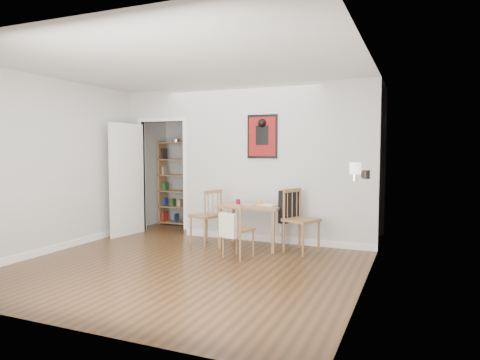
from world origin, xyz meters
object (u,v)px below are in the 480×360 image
at_px(fireplace, 363,222).
at_px(ceramic_jar_a, 366,175).
at_px(chair_left, 206,216).
at_px(dining_table, 252,210).
at_px(bookshelf, 176,183).
at_px(orange_fruit, 260,202).
at_px(notebook, 268,205).
at_px(chair_front, 238,230).
at_px(mantel_lamp, 355,169).
at_px(ceramic_jar_b, 364,174).
at_px(chair_right, 300,219).
at_px(red_glass, 238,202).

xyz_separation_m(fireplace, ceramic_jar_a, (0.01, 0.08, 0.60)).
bearing_deg(ceramic_jar_a, chair_left, 168.66).
distance_m(dining_table, chair_left, 0.80).
height_order(chair_left, ceramic_jar_a, ceramic_jar_a).
distance_m(bookshelf, orange_fruit, 2.63).
bearing_deg(notebook, chair_front, -104.23).
bearing_deg(mantel_lamp, chair_front, 171.11).
xyz_separation_m(mantel_lamp, ceramic_jar_b, (0.03, 0.57, -0.09)).
distance_m(orange_fruit, ceramic_jar_b, 1.76).
bearing_deg(orange_fruit, bookshelf, 150.77).
bearing_deg(chair_right, chair_front, -137.75).
xyz_separation_m(orange_fruit, notebook, (0.14, -0.01, -0.03)).
bearing_deg(dining_table, red_glass, -163.32).
relative_size(chair_front, ceramic_jar_a, 7.03).
xyz_separation_m(bookshelf, fireplace, (3.96, -2.00, -0.23)).
distance_m(chair_left, red_glass, 0.64).
xyz_separation_m(red_glass, notebook, (0.45, 0.13, -0.04)).
relative_size(chair_right, red_glass, 10.39).
relative_size(bookshelf, ceramic_jar_a, 15.27).
xyz_separation_m(chair_right, notebook, (-0.54, 0.09, 0.18)).
relative_size(dining_table, chair_front, 1.24).
distance_m(ceramic_jar_a, ceramic_jar_b, 0.20).
xyz_separation_m(notebook, mantel_lamp, (1.45, -1.01, 0.62)).
relative_size(orange_fruit, mantel_lamp, 0.36).
bearing_deg(chair_front, mantel_lamp, -8.89).
distance_m(red_glass, orange_fruit, 0.34).
height_order(red_glass, ceramic_jar_b, ceramic_jar_b).
xyz_separation_m(dining_table, mantel_lamp, (1.69, -0.94, 0.71)).
relative_size(notebook, mantel_lamp, 1.34).
bearing_deg(orange_fruit, ceramic_jar_b, -15.31).
relative_size(fireplace, ceramic_jar_a, 11.15).
bearing_deg(ceramic_jar_b, chair_left, 172.78).
bearing_deg(red_glass, orange_fruit, 25.08).
height_order(notebook, ceramic_jar_b, ceramic_jar_b).
bearing_deg(bookshelf, fireplace, -26.80).
relative_size(dining_table, fireplace, 0.78).
xyz_separation_m(chair_left, chair_right, (1.57, 0.03, 0.05)).
bearing_deg(fireplace, ceramic_jar_b, 98.07).
xyz_separation_m(fireplace, red_glass, (-1.98, 0.58, 0.10)).
distance_m(dining_table, fireplace, 1.88).
bearing_deg(notebook, ceramic_jar_b, -16.34).
xyz_separation_m(dining_table, chair_front, (0.05, -0.68, -0.19)).
distance_m(dining_table, bookshelf, 2.59).
relative_size(chair_right, notebook, 3.24).
distance_m(bookshelf, fireplace, 4.44).
relative_size(chair_left, chair_front, 1.14).
relative_size(dining_table, ceramic_jar_b, 10.59).
distance_m(chair_left, fireplace, 2.63).
distance_m(red_glass, mantel_lamp, 2.17).
relative_size(chair_right, chair_front, 1.21).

